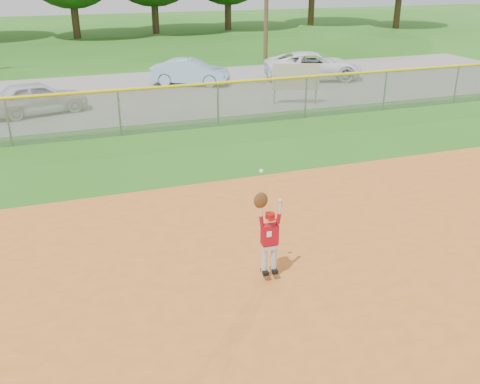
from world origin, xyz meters
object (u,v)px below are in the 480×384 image
at_px(car_blue, 190,72).
at_px(sponsor_sign, 296,78).
at_px(car_white_a, 37,98).
at_px(ballplayer, 268,233).
at_px(car_white_b, 313,66).

bearing_deg(car_blue, sponsor_sign, -122.88).
distance_m(car_white_a, sponsor_sign, 9.84).
xyz_separation_m(car_blue, ballplayer, (-3.07, -16.82, 0.32)).
height_order(sponsor_sign, ballplayer, ballplayer).
bearing_deg(ballplayer, car_white_b, 60.68).
height_order(car_blue, sponsor_sign, sponsor_sign).
xyz_separation_m(car_white_b, sponsor_sign, (-2.99, -4.35, 0.40)).
bearing_deg(sponsor_sign, car_white_a, 168.93).
bearing_deg(sponsor_sign, car_white_b, 55.50).
distance_m(car_blue, ballplayer, 17.10).
distance_m(car_white_b, ballplayer, 18.35).
bearing_deg(car_white_b, car_white_a, 114.64).
bearing_deg(car_white_a, sponsor_sign, -115.04).
relative_size(car_white_a, sponsor_sign, 2.03).
bearing_deg(car_blue, car_white_a, 143.71).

